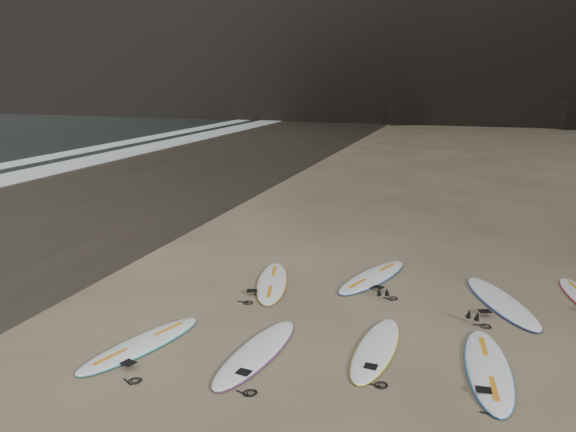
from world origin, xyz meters
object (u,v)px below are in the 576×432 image
object	(u,v)px
surfboard_1	(257,352)
surfboard_5	(272,282)
surfboard_2	(376,348)
surfboard_0	(141,344)
surfboard_6	(373,276)
surfboard_3	(488,368)
surfboard_7	(501,301)

from	to	relation	value
surfboard_1	surfboard_5	bearing A→B (deg)	111.56
surfboard_1	surfboard_2	size ratio (longest dim) A/B	1.06
surfboard_0	surfboard_5	size ratio (longest dim) A/B	0.99
surfboard_0	surfboard_6	xyz separation A→B (m)	(3.09, 4.40, 0.00)
surfboard_5	surfboard_1	bearing A→B (deg)	-90.09
surfboard_1	surfboard_6	world-z (taller)	surfboard_6
surfboard_0	surfboard_2	world-z (taller)	surfboard_0
surfboard_2	surfboard_3	xyz separation A→B (m)	(1.74, -0.11, 0.00)
surfboard_2	surfboard_6	size ratio (longest dim) A/B	0.92
surfboard_3	surfboard_7	size ratio (longest dim) A/B	0.97
surfboard_3	surfboard_7	bearing A→B (deg)	78.37
surfboard_0	surfboard_7	distance (m)	6.89
surfboard_2	surfboard_3	size ratio (longest dim) A/B	0.91
surfboard_2	surfboard_3	world-z (taller)	surfboard_3
surfboard_2	surfboard_5	distance (m)	3.50
surfboard_3	surfboard_1	bearing A→B (deg)	-175.79
surfboard_1	surfboard_6	size ratio (longest dim) A/B	0.97
surfboard_0	surfboard_7	size ratio (longest dim) A/B	0.92
surfboard_3	surfboard_5	world-z (taller)	surfboard_3
surfboard_6	surfboard_7	distance (m)	2.73
surfboard_2	surfboard_6	bearing A→B (deg)	103.76
surfboard_7	surfboard_5	bearing A→B (deg)	160.41
surfboard_2	surfboard_0	bearing A→B (deg)	-161.01
surfboard_3	surfboard_2	bearing A→B (deg)	170.58
surfboard_2	surfboard_5	world-z (taller)	surfboard_5
surfboard_2	surfboard_5	xyz separation A→B (m)	(-2.65, 2.30, 0.00)
surfboard_2	surfboard_7	xyz separation A→B (m)	(2.02, 2.71, 0.01)
surfboard_5	surfboard_0	bearing A→B (deg)	-123.29
surfboard_6	surfboard_7	size ratio (longest dim) A/B	0.97
surfboard_3	surfboard_6	bearing A→B (deg)	118.84
surfboard_0	surfboard_6	bearing A→B (deg)	71.92
surfboard_6	surfboard_5	bearing A→B (deg)	-133.69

